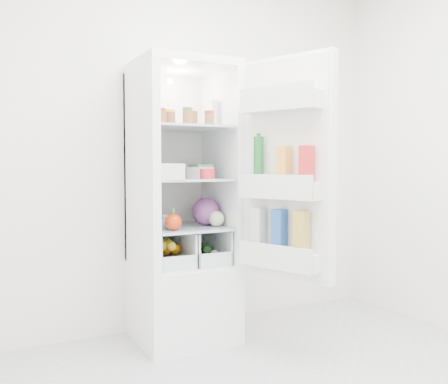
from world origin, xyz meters
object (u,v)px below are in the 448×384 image
refrigerator (180,238)px  mushroom_bowl (161,223)px  red_cabbage (206,211)px  fridge_door (286,174)px

refrigerator → mushroom_bowl: bearing=-153.0°
red_cabbage → mushroom_bowl: bearing=-177.7°
refrigerator → red_cabbage: (0.15, -0.07, 0.17)m
red_cabbage → mushroom_bowl: (-0.32, -0.01, -0.06)m
fridge_door → refrigerator: bearing=12.1°
refrigerator → fridge_door: refrigerator is taller
refrigerator → red_cabbage: size_ratio=9.91×
refrigerator → mushroom_bowl: 0.22m
refrigerator → red_cabbage: 0.24m
mushroom_bowl → refrigerator: bearing=27.0°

